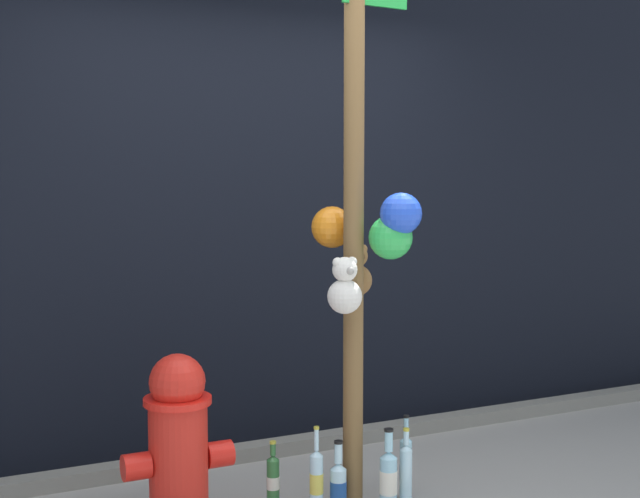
{
  "coord_description": "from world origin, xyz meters",
  "views": [
    {
      "loc": [
        -1.84,
        -3.14,
        1.6
      ],
      "look_at": [
        -0.13,
        0.36,
        1.23
      ],
      "focal_mm": 49.34,
      "sensor_mm": 36.0,
      "label": 1
    }
  ],
  "objects_px": {
    "memorial_post": "(360,175)",
    "bottle_0": "(338,488)",
    "bottle_2": "(316,483)",
    "bottle_6": "(406,467)",
    "bottle_1": "(388,481)",
    "bottle_3": "(273,481)",
    "bottle_4": "(351,467)",
    "fire_hydrant": "(178,442)",
    "bottle_5": "(406,476)"
  },
  "relations": [
    {
      "from": "fire_hydrant",
      "to": "bottle_4",
      "type": "bearing_deg",
      "value": 3.71
    },
    {
      "from": "bottle_0",
      "to": "bottle_2",
      "type": "height_order",
      "value": "bottle_2"
    },
    {
      "from": "fire_hydrant",
      "to": "bottle_4",
      "type": "distance_m",
      "value": 0.93
    },
    {
      "from": "memorial_post",
      "to": "fire_hydrant",
      "type": "distance_m",
      "value": 1.43
    },
    {
      "from": "bottle_1",
      "to": "bottle_6",
      "type": "xyz_separation_m",
      "value": [
        0.18,
        0.15,
        -0.01
      ]
    },
    {
      "from": "bottle_5",
      "to": "bottle_4",
      "type": "bearing_deg",
      "value": 107.68
    },
    {
      "from": "memorial_post",
      "to": "bottle_5",
      "type": "height_order",
      "value": "memorial_post"
    },
    {
      "from": "bottle_1",
      "to": "bottle_2",
      "type": "height_order",
      "value": "bottle_2"
    },
    {
      "from": "fire_hydrant",
      "to": "bottle_1",
      "type": "bearing_deg",
      "value": -18.21
    },
    {
      "from": "bottle_1",
      "to": "bottle_4",
      "type": "bearing_deg",
      "value": 91.22
    },
    {
      "from": "bottle_1",
      "to": "bottle_6",
      "type": "height_order",
      "value": "bottle_6"
    },
    {
      "from": "bottle_6",
      "to": "bottle_4",
      "type": "bearing_deg",
      "value": 132.66
    },
    {
      "from": "bottle_0",
      "to": "bottle_4",
      "type": "distance_m",
      "value": 0.34
    },
    {
      "from": "bottle_2",
      "to": "bottle_4",
      "type": "bearing_deg",
      "value": 38.18
    },
    {
      "from": "memorial_post",
      "to": "bottle_0",
      "type": "relative_size",
      "value": 7.85
    },
    {
      "from": "bottle_4",
      "to": "bottle_6",
      "type": "xyz_separation_m",
      "value": [
        0.19,
        -0.21,
        0.04
      ]
    },
    {
      "from": "bottle_0",
      "to": "bottle_5",
      "type": "bearing_deg",
      "value": -12.86
    },
    {
      "from": "bottle_0",
      "to": "bottle_4",
      "type": "bearing_deg",
      "value": 52.48
    },
    {
      "from": "fire_hydrant",
      "to": "bottle_1",
      "type": "xyz_separation_m",
      "value": [
        0.9,
        -0.3,
        -0.23
      ]
    },
    {
      "from": "bottle_0",
      "to": "fire_hydrant",
      "type": "bearing_deg",
      "value": 162.88
    },
    {
      "from": "bottle_1",
      "to": "bottle_3",
      "type": "height_order",
      "value": "bottle_1"
    },
    {
      "from": "bottle_4",
      "to": "fire_hydrant",
      "type": "bearing_deg",
      "value": -176.29
    },
    {
      "from": "memorial_post",
      "to": "fire_hydrant",
      "type": "relative_size",
      "value": 3.62
    },
    {
      "from": "bottle_3",
      "to": "bottle_5",
      "type": "bearing_deg",
      "value": -28.92
    },
    {
      "from": "memorial_post",
      "to": "bottle_4",
      "type": "xyz_separation_m",
      "value": [
        0.08,
        0.22,
        -1.44
      ]
    },
    {
      "from": "bottle_5",
      "to": "bottle_6",
      "type": "xyz_separation_m",
      "value": [
        0.08,
        0.13,
        -0.01
      ]
    },
    {
      "from": "bottle_6",
      "to": "bottle_0",
      "type": "bearing_deg",
      "value": -171.14
    },
    {
      "from": "bottle_1",
      "to": "bottle_4",
      "type": "xyz_separation_m",
      "value": [
        -0.01,
        0.35,
        -0.04
      ]
    },
    {
      "from": "bottle_3",
      "to": "bottle_6",
      "type": "distance_m",
      "value": 0.65
    },
    {
      "from": "bottle_0",
      "to": "bottle_1",
      "type": "height_order",
      "value": "bottle_1"
    },
    {
      "from": "memorial_post",
      "to": "bottle_0",
      "type": "bearing_deg",
      "value": -160.77
    },
    {
      "from": "bottle_1",
      "to": "bottle_2",
      "type": "bearing_deg",
      "value": 159.38
    },
    {
      "from": "fire_hydrant",
      "to": "bottle_2",
      "type": "relative_size",
      "value": 1.82
    },
    {
      "from": "fire_hydrant",
      "to": "bottle_5",
      "type": "height_order",
      "value": "fire_hydrant"
    },
    {
      "from": "bottle_2",
      "to": "bottle_6",
      "type": "bearing_deg",
      "value": 3.52
    },
    {
      "from": "bottle_2",
      "to": "bottle_5",
      "type": "relative_size",
      "value": 1.09
    },
    {
      "from": "bottle_3",
      "to": "bottle_1",
      "type": "bearing_deg",
      "value": -35.31
    },
    {
      "from": "fire_hydrant",
      "to": "bottle_3",
      "type": "bearing_deg",
      "value": 2.01
    },
    {
      "from": "memorial_post",
      "to": "bottle_6",
      "type": "xyz_separation_m",
      "value": [
        0.27,
        0.02,
        -1.4
      ]
    },
    {
      "from": "bottle_0",
      "to": "bottle_3",
      "type": "height_order",
      "value": "bottle_0"
    },
    {
      "from": "fire_hydrant",
      "to": "bottle_1",
      "type": "relative_size",
      "value": 1.9
    },
    {
      "from": "bottle_3",
      "to": "bottle_6",
      "type": "height_order",
      "value": "bottle_6"
    },
    {
      "from": "bottle_0",
      "to": "bottle_2",
      "type": "bearing_deg",
      "value": 161.61
    },
    {
      "from": "bottle_0",
      "to": "bottle_6",
      "type": "distance_m",
      "value": 0.4
    },
    {
      "from": "bottle_3",
      "to": "bottle_0",
      "type": "bearing_deg",
      "value": -45.11
    },
    {
      "from": "bottle_4",
      "to": "bottle_6",
      "type": "distance_m",
      "value": 0.28
    },
    {
      "from": "memorial_post",
      "to": "bottle_2",
      "type": "bearing_deg",
      "value": -176.5
    },
    {
      "from": "bottle_0",
      "to": "bottle_5",
      "type": "relative_size",
      "value": 0.91
    },
    {
      "from": "fire_hydrant",
      "to": "bottle_3",
      "type": "xyz_separation_m",
      "value": [
        0.46,
        0.02,
        -0.26
      ]
    },
    {
      "from": "memorial_post",
      "to": "bottle_3",
      "type": "height_order",
      "value": "memorial_post"
    }
  ]
}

